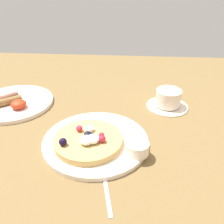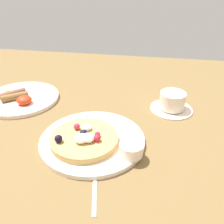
{
  "view_description": "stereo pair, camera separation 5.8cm",
  "coord_description": "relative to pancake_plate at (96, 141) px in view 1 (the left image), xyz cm",
  "views": [
    {
      "loc": [
        9.47,
        -56.11,
        38.28
      ],
      "look_at": [
        5.06,
        1.6,
        4.0
      ],
      "focal_mm": 38.5,
      "sensor_mm": 36.0,
      "label": 1
    },
    {
      "loc": [
        15.18,
        -55.38,
        38.28
      ],
      "look_at": [
        5.06,
        1.6,
        4.0
      ],
      "focal_mm": 38.5,
      "sensor_mm": 36.0,
      "label": 2
    }
  ],
  "objects": [
    {
      "name": "teaspoon",
      "position": [
        5.9,
        -22.64,
        -0.35
      ],
      "size": [
        4.76,
        14.31,
        0.6
      ],
      "color": "silver",
      "rests_on": "ground_plane"
    },
    {
      "name": "pancake_with_berries",
      "position": [
        -1.46,
        -1.99,
        1.69
      ],
      "size": [
        16.97,
        16.97,
        3.7
      ],
      "color": "tan",
      "rests_on": "pancake_plate"
    },
    {
      "name": "pancake_plate",
      "position": [
        0.0,
        0.0,
        0.0
      ],
      "size": [
        26.85,
        26.85,
        1.19
      ],
      "primitive_type": "cylinder",
      "color": "white",
      "rests_on": "ground_plane"
    },
    {
      "name": "ground_plane",
      "position": [
        -1.57,
        7.53,
        -2.09
      ],
      "size": [
        168.07,
        132.48,
        3.0
      ],
      "primitive_type": "cube",
      "color": "brown"
    },
    {
      "name": "coffee_saucer",
      "position": [
        20.61,
        20.61,
        -0.21
      ],
      "size": [
        13.26,
        13.26,
        0.76
      ],
      "primitive_type": "cylinder",
      "color": "#F4E2CD",
      "rests_on": "ground_plane"
    },
    {
      "name": "syrup_ramekin",
      "position": [
        10.44,
        -4.6,
        2.14
      ],
      "size": [
        5.49,
        5.49,
        2.99
      ],
      "color": "white",
      "rests_on": "pancake_plate"
    },
    {
      "name": "fried_breakfast",
      "position": [
        -30.3,
        16.49,
        1.69
      ],
      "size": [
        15.24,
        10.77,
        2.82
      ],
      "color": "brown",
      "rests_on": "breakfast_plate"
    },
    {
      "name": "coffee_cup",
      "position": [
        20.61,
        20.76,
        2.83
      ],
      "size": [
        7.94,
        10.78,
        5.13
      ],
      "color": "white",
      "rests_on": "coffee_saucer"
    },
    {
      "name": "breakfast_plate",
      "position": [
        -29.75,
        18.32,
        0.03
      ],
      "size": [
        25.43,
        25.43,
        1.25
      ],
      "primitive_type": "cylinder",
      "color": "#F8E0D3",
      "rests_on": "ground_plane"
    }
  ]
}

